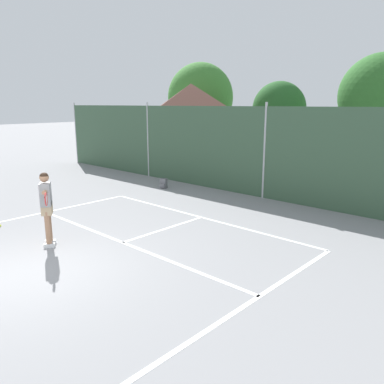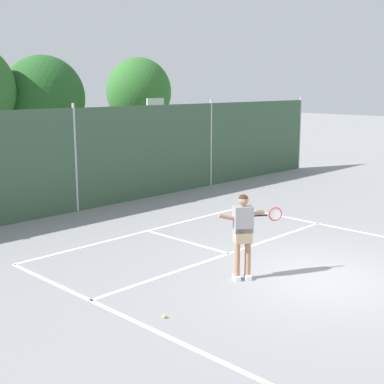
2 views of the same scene
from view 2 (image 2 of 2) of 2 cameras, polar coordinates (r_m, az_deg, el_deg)
ground_plane at (r=11.99m, az=13.06°, el=-8.90°), size 120.00×120.00×0.00m
court_markings at (r=12.31m, az=10.47°, el=-8.24°), size 8.30×11.10×0.01m
chainlink_fence at (r=17.80m, az=-12.24°, el=3.29°), size 26.09×0.09×3.51m
basketball_hoop at (r=22.25m, az=-3.93°, el=6.70°), size 0.90×0.67×3.55m
tennis_player at (r=11.35m, az=5.47°, el=-3.92°), size 1.29×0.75×1.85m
tennis_ball at (r=9.82m, az=-2.97°, el=-13.03°), size 0.07×0.07×0.07m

